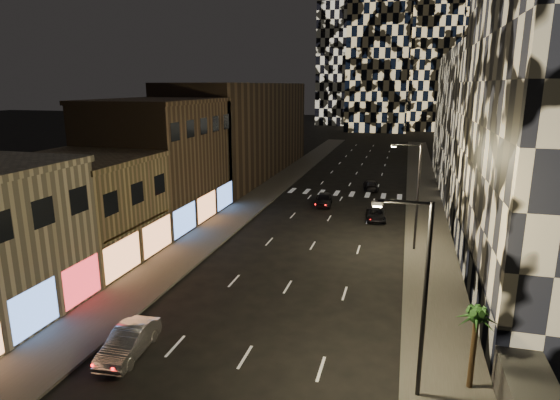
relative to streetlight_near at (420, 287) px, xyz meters
The scene contains 16 objects.
sidewalk_left 44.33m from the streetlight_near, 114.65° to the left, with size 4.00×120.00×0.15m, color #47443F.
sidewalk_right 40.38m from the streetlight_near, 87.64° to the left, with size 4.00×120.00×0.15m, color #47443F.
curb_left 43.50m from the streetlight_near, 112.12° to the left, with size 0.20×120.00×0.15m, color #4C4C47.
curb_right 40.35m from the streetlight_near, 90.65° to the left, with size 0.20×120.00×0.15m, color #4C4C47.
retail_tan 27.67m from the streetlight_near, 156.55° to the left, with size 10.00×10.00×8.00m, color #857550.
retail_brown 34.58m from the streetlight_near, 137.17° to the left, with size 10.00×15.00×12.00m, color #4C3A2B.
retail_filler_left 56.09m from the streetlight_near, 116.89° to the left, with size 10.00×40.00×14.00m, color #4C3A2B.
midrise_base 15.51m from the streetlight_near, 74.78° to the left, with size 0.60×25.00×3.00m, color #383838.
midrise_filler_right 48.56m from the streetlight_near, 76.08° to the left, with size 16.00×40.00×18.00m, color #232326.
streetlight_near is the anchor object (origin of this frame).
streetlight_far 20.00m from the streetlight_near, 90.00° to the left, with size 2.55×0.25×9.00m.
car_silver_parked 15.00m from the streetlight_near, behind, with size 1.58×4.53×1.49m, color #9D9CA2.
car_dark_midlane 34.74m from the streetlight_near, 106.57° to the left, with size 1.81×4.50×1.53m, color black.
car_dark_oncoming 43.61m from the streetlight_near, 96.89° to the left, with size 1.82×4.48×1.30m, color black.
car_dark_rightlane 29.06m from the streetlight_near, 97.10° to the left, with size 1.92×4.17×1.16m, color black.
palm_tree 3.42m from the streetlight_near, 25.31° to the left, with size 2.04×2.05×4.03m.
Camera 1 is at (7.42, -9.40, 13.76)m, focal length 30.00 mm.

